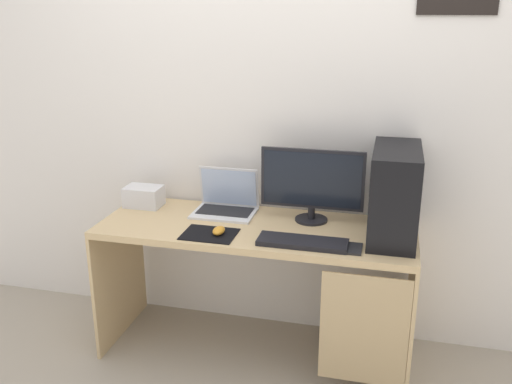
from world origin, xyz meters
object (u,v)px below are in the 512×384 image
(laptop, at_px, (226,204))
(mouse_left, at_px, (219,230))
(pc_tower, at_px, (394,193))
(projector, at_px, (144,196))
(monitor, at_px, (312,184))
(cell_phone, at_px, (354,249))
(keyboard, at_px, (303,242))

(laptop, distance_m, mouse_left, 0.32)
(pc_tower, height_order, projector, pc_tower)
(monitor, relative_size, mouse_left, 5.48)
(monitor, relative_size, projector, 2.63)
(pc_tower, xyz_separation_m, cell_phone, (-0.16, -0.21, -0.21))
(pc_tower, relative_size, projector, 2.43)
(pc_tower, xyz_separation_m, monitor, (-0.41, 0.10, -0.01))
(pc_tower, xyz_separation_m, keyboard, (-0.40, -0.21, -0.20))
(monitor, height_order, mouse_left, monitor)
(laptop, distance_m, keyboard, 0.58)
(pc_tower, relative_size, cell_phone, 3.74)
(projector, xyz_separation_m, keyboard, (0.94, -0.32, -0.04))
(pc_tower, height_order, keyboard, pc_tower)
(keyboard, relative_size, cell_phone, 3.23)
(laptop, bearing_deg, monitor, -3.04)
(pc_tower, relative_size, keyboard, 1.16)
(laptop, bearing_deg, projector, -178.05)
(pc_tower, bearing_deg, mouse_left, -166.84)
(monitor, xyz_separation_m, projector, (-0.94, 0.01, -0.15))
(keyboard, bearing_deg, projector, 161.41)
(cell_phone, bearing_deg, projector, 164.94)
(pc_tower, distance_m, projector, 1.36)
(monitor, relative_size, keyboard, 1.25)
(keyboard, bearing_deg, mouse_left, 177.24)
(monitor, bearing_deg, mouse_left, -144.66)
(laptop, bearing_deg, mouse_left, -79.34)
(pc_tower, xyz_separation_m, mouse_left, (-0.81, -0.19, -0.19))
(laptop, xyz_separation_m, cell_phone, (0.71, -0.33, -0.04))
(cell_phone, bearing_deg, monitor, 128.51)
(laptop, xyz_separation_m, keyboard, (0.47, -0.33, -0.04))
(laptop, bearing_deg, cell_phone, -25.14)
(laptop, relative_size, mouse_left, 3.41)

